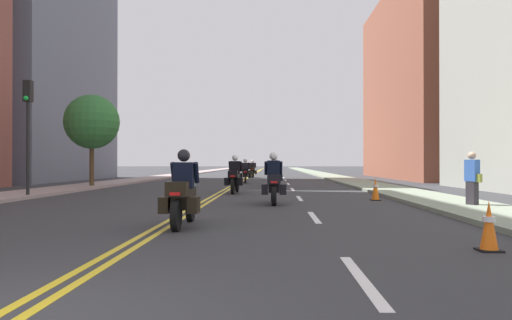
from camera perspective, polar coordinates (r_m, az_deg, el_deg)
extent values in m
plane|color=#323336|center=(51.39, -0.52, -1.81)|extent=(264.00, 264.00, 0.00)
cube|color=gray|center=(52.29, -8.98, -1.72)|extent=(2.49, 144.00, 0.12)
cube|color=gray|center=(51.63, 8.06, -1.74)|extent=(2.49, 144.00, 0.12)
cube|color=yellow|center=(51.40, -0.65, -1.81)|extent=(0.12, 132.00, 0.01)
cube|color=yellow|center=(51.38, -0.38, -1.81)|extent=(0.12, 132.00, 0.01)
cube|color=silver|center=(5.57, 12.65, -13.83)|extent=(0.14, 2.40, 0.01)
cube|color=silver|center=(11.44, 7.03, -6.87)|extent=(0.14, 2.40, 0.01)
cube|color=silver|center=(17.40, 5.28, -4.64)|extent=(0.14, 2.40, 0.01)
cube|color=silver|center=(23.38, 4.43, -3.54)|extent=(0.14, 2.40, 0.01)
cube|color=silver|center=(29.37, 3.92, -2.90)|extent=(0.14, 2.40, 0.01)
cube|color=silver|center=(35.36, 3.59, -2.47)|extent=(0.14, 2.40, 0.01)
cube|color=silver|center=(41.36, 3.36, -2.16)|extent=(0.14, 2.40, 0.01)
cube|color=silver|center=(47.35, 3.18, -1.93)|extent=(0.14, 2.40, 0.01)
cube|color=silver|center=(53.35, 3.04, -1.76)|extent=(0.14, 2.40, 0.01)
cube|color=silver|center=(59.35, 2.93, -1.62)|extent=(0.14, 2.40, 0.01)
cube|color=#95513C|center=(43.39, 20.34, 8.56)|extent=(7.53, 20.09, 16.04)
cube|color=#2D3847|center=(44.29, 25.01, 3.18)|extent=(0.04, 16.87, 0.90)
cube|color=#2D3847|center=(44.78, 25.00, 8.82)|extent=(0.04, 16.87, 0.90)
cube|color=#2D3847|center=(45.69, 24.98, 14.29)|extent=(0.04, 16.87, 0.90)
cylinder|color=black|center=(10.62, -7.93, -5.77)|extent=(0.13, 0.60, 0.60)
cylinder|color=black|center=(9.12, -9.65, -6.66)|extent=(0.13, 0.60, 0.60)
cube|color=silver|center=(10.59, -7.93, -4.03)|extent=(0.14, 0.32, 0.04)
cube|color=black|center=(9.84, -8.72, -4.56)|extent=(0.33, 1.17, 0.40)
cube|color=black|center=(9.15, -9.54, -3.49)|extent=(0.40, 0.36, 0.28)
cube|color=red|center=(8.97, -9.79, -4.07)|extent=(0.20, 0.03, 0.06)
cube|color=black|center=(9.46, -10.93, -5.33)|extent=(0.20, 0.44, 0.32)
cube|color=black|center=(9.35, -7.57, -5.39)|extent=(0.20, 0.44, 0.32)
cube|color=#B2C1CC|center=(10.31, -8.20, -2.25)|extent=(0.36, 0.12, 0.36)
cube|color=black|center=(9.77, -8.77, -1.84)|extent=(0.40, 0.26, 0.54)
cylinder|color=black|center=(9.97, -9.96, -1.52)|extent=(0.10, 0.28, 0.45)
cylinder|color=black|center=(9.88, -7.24, -1.54)|extent=(0.10, 0.28, 0.45)
sphere|color=black|center=(9.80, -8.74, 0.55)|extent=(0.26, 0.26, 0.26)
cylinder|color=black|center=(15.82, 2.08, -3.97)|extent=(0.15, 0.61, 0.61)
cylinder|color=black|center=(14.32, 2.19, -4.35)|extent=(0.15, 0.61, 0.61)
cube|color=silver|center=(15.80, 2.08, -2.79)|extent=(0.15, 0.32, 0.04)
cube|color=black|center=(15.05, 2.13, -3.09)|extent=(0.34, 1.15, 0.40)
cube|color=black|center=(14.37, 2.18, -2.34)|extent=(0.41, 0.37, 0.28)
cube|color=red|center=(14.18, 2.20, -2.69)|extent=(0.20, 0.03, 0.06)
cube|color=black|center=(14.60, 1.06, -3.57)|extent=(0.21, 0.44, 0.32)
cube|color=black|center=(14.62, 3.26, -3.56)|extent=(0.21, 0.44, 0.32)
cube|color=#B2C1CC|center=(15.52, 2.09, -1.60)|extent=(0.36, 0.13, 0.36)
cube|color=black|center=(14.99, 2.13, -1.20)|extent=(0.40, 0.27, 0.60)
cylinder|color=black|center=(15.13, 1.21, -1.00)|extent=(0.10, 0.28, 0.45)
cylinder|color=black|center=(15.14, 3.03, -1.00)|extent=(0.10, 0.28, 0.45)
sphere|color=white|center=(15.02, 2.13, 0.48)|extent=(0.26, 0.26, 0.26)
cylinder|color=black|center=(21.12, -2.29, -2.97)|extent=(0.14, 0.68, 0.68)
cylinder|color=black|center=(19.58, -2.83, -3.18)|extent=(0.14, 0.68, 0.68)
cube|color=silver|center=(21.11, -2.29, -2.00)|extent=(0.15, 0.33, 0.04)
cube|color=black|center=(20.34, -2.55, -2.29)|extent=(0.37, 1.20, 0.40)
cube|color=black|center=(19.64, -2.80, -1.71)|extent=(0.42, 0.38, 0.28)
cube|color=red|center=(19.45, -2.87, -1.96)|extent=(0.20, 0.04, 0.06)
cube|color=black|center=(19.92, -3.52, -2.61)|extent=(0.22, 0.45, 0.32)
cube|color=black|center=(19.85, -1.91, -2.62)|extent=(0.22, 0.45, 0.32)
cube|color=#B2C1CC|center=(20.82, -2.38, -1.20)|extent=(0.37, 0.14, 0.36)
cube|color=black|center=(20.28, -2.57, -0.93)|extent=(0.41, 0.28, 0.57)
cylinder|color=black|center=(20.46, -3.18, -0.78)|extent=(0.11, 0.29, 0.45)
cylinder|color=black|center=(20.40, -1.84, -0.78)|extent=(0.11, 0.29, 0.45)
sphere|color=white|center=(20.31, -2.56, 0.27)|extent=(0.26, 0.26, 0.26)
cylinder|color=black|center=(26.41, 2.30, -2.48)|extent=(0.13, 0.66, 0.66)
cylinder|color=black|center=(24.92, 2.38, -2.60)|extent=(0.13, 0.66, 0.66)
cube|color=silver|center=(26.40, 2.30, -1.72)|extent=(0.15, 0.32, 0.04)
cube|color=black|center=(25.66, 2.34, -1.91)|extent=(0.34, 1.13, 0.40)
cube|color=black|center=(24.98, 2.38, -1.45)|extent=(0.41, 0.37, 0.28)
cube|color=red|center=(24.79, 2.39, -1.64)|extent=(0.20, 0.03, 0.06)
cube|color=black|center=(25.21, 1.73, -2.17)|extent=(0.21, 0.44, 0.32)
cube|color=black|center=(25.22, 3.00, -2.17)|extent=(0.21, 0.44, 0.32)
cube|color=#B2C1CC|center=(26.12, 2.32, -1.05)|extent=(0.36, 0.13, 0.36)
cube|color=black|center=(25.60, 2.34, -0.89)|extent=(0.40, 0.27, 0.52)
cylinder|color=black|center=(25.74, 1.80, -0.78)|extent=(0.11, 0.28, 0.45)
cylinder|color=black|center=(25.75, 2.87, -0.78)|extent=(0.11, 0.28, 0.45)
sphere|color=white|center=(25.63, 2.34, 0.00)|extent=(0.26, 0.26, 0.26)
cylinder|color=black|center=(31.46, -1.28, -2.16)|extent=(0.14, 0.64, 0.63)
cylinder|color=black|center=(29.94, -1.31, -2.25)|extent=(0.14, 0.64, 0.63)
cube|color=silver|center=(31.45, -1.28, -1.54)|extent=(0.15, 0.33, 0.04)
cube|color=black|center=(30.69, -1.29, -1.68)|extent=(0.37, 1.17, 0.40)
cube|color=black|center=(30.00, -1.31, -1.29)|extent=(0.42, 0.38, 0.28)
cube|color=red|center=(29.81, -1.31, -1.45)|extent=(0.20, 0.04, 0.06)
cube|color=black|center=(30.24, -1.83, -1.89)|extent=(0.22, 0.45, 0.32)
cube|color=black|center=(30.23, -0.77, -1.89)|extent=(0.22, 0.45, 0.32)
cube|color=#B2C1CC|center=(31.17, -1.28, -0.96)|extent=(0.37, 0.14, 0.36)
cube|color=black|center=(30.63, -1.30, -0.81)|extent=(0.41, 0.28, 0.53)
cylinder|color=black|center=(30.79, -1.74, -0.72)|extent=(0.11, 0.29, 0.45)
cylinder|color=black|center=(30.78, -0.85, -0.72)|extent=(0.11, 0.29, 0.45)
sphere|color=white|center=(30.66, -1.29, -0.06)|extent=(0.26, 0.26, 0.26)
cylinder|color=black|center=(36.99, 2.33, -1.89)|extent=(0.14, 0.64, 0.63)
cylinder|color=black|center=(35.40, 2.25, -1.96)|extent=(0.14, 0.64, 0.63)
cube|color=silver|center=(36.98, 2.33, -1.37)|extent=(0.15, 0.33, 0.04)
cube|color=black|center=(36.19, 2.29, -1.48)|extent=(0.37, 1.22, 0.40)
cube|color=black|center=(35.47, 2.25, -1.15)|extent=(0.41, 0.38, 0.28)
cube|color=red|center=(35.28, 2.24, -1.28)|extent=(0.20, 0.04, 0.06)
cube|color=black|center=(35.72, 1.81, -1.65)|extent=(0.22, 0.45, 0.32)
cube|color=black|center=(35.70, 2.71, -1.66)|extent=(0.22, 0.45, 0.32)
cube|color=#B2C1CC|center=(36.69, 2.32, -0.87)|extent=(0.36, 0.14, 0.36)
cube|color=black|center=(36.13, 2.29, -0.70)|extent=(0.41, 0.28, 0.58)
cylinder|color=black|center=(36.29, 1.91, -0.62)|extent=(0.11, 0.28, 0.45)
cylinder|color=black|center=(36.27, 2.67, -0.62)|extent=(0.11, 0.28, 0.45)
sphere|color=white|center=(36.16, 2.29, -0.02)|extent=(0.26, 0.26, 0.26)
cylinder|color=black|center=(42.35, -0.34, -1.70)|extent=(0.13, 0.62, 0.62)
cylinder|color=black|center=(40.85, -0.46, -1.75)|extent=(0.13, 0.62, 0.62)
cube|color=silver|center=(42.34, -0.34, -1.26)|extent=(0.15, 0.32, 0.04)
cube|color=black|center=(41.59, -0.40, -1.34)|extent=(0.34, 1.15, 0.40)
cube|color=black|center=(40.91, -0.45, -1.05)|extent=(0.41, 0.37, 0.28)
cube|color=red|center=(40.72, -0.47, -1.17)|extent=(0.20, 0.03, 0.06)
cube|color=black|center=(41.16, -0.82, -1.49)|extent=(0.21, 0.44, 0.32)
cube|color=black|center=(41.13, -0.05, -1.49)|extent=(0.21, 0.44, 0.32)
cube|color=#B2C1CC|center=(42.07, -0.36, -0.81)|extent=(0.36, 0.13, 0.36)
cube|color=black|center=(41.54, -0.40, -0.70)|extent=(0.40, 0.27, 0.53)
cylinder|color=black|center=(41.70, -0.72, -0.63)|extent=(0.11, 0.28, 0.45)
cylinder|color=black|center=(41.67, -0.06, -0.63)|extent=(0.11, 0.28, 0.45)
sphere|color=white|center=(41.57, -0.40, -0.14)|extent=(0.26, 0.26, 0.26)
cylinder|color=black|center=(47.70, 2.06, -1.54)|extent=(0.15, 0.65, 0.64)
cylinder|color=black|center=(46.10, 1.96, -1.58)|extent=(0.15, 0.65, 0.64)
cube|color=silver|center=(47.69, 2.06, -1.13)|extent=(0.16, 0.33, 0.04)
cube|color=black|center=(46.89, 2.01, -1.22)|extent=(0.38, 1.23, 0.40)
cube|color=black|center=(46.17, 1.96, -0.96)|extent=(0.42, 0.38, 0.28)
cube|color=red|center=(45.98, 1.95, -1.06)|extent=(0.20, 0.04, 0.06)
cube|color=black|center=(46.43, 1.63, -1.35)|extent=(0.22, 0.45, 0.32)
cube|color=black|center=(46.40, 2.33, -1.35)|extent=(0.22, 0.45, 0.32)
cube|color=#B2C1CC|center=(47.40, 2.04, -0.75)|extent=(0.37, 0.14, 0.36)
cube|color=black|center=(46.84, 2.01, -0.63)|extent=(0.41, 0.28, 0.56)
cylinder|color=black|center=(47.00, 1.73, -0.57)|extent=(0.11, 0.29, 0.45)
cylinder|color=black|center=(46.97, 2.31, -0.57)|extent=(0.11, 0.29, 0.45)
sphere|color=black|center=(46.87, 2.01, -0.12)|extent=(0.26, 0.26, 0.26)
cube|color=black|center=(16.90, 14.28, -4.72)|extent=(0.34, 0.34, 0.03)
cone|color=orange|center=(16.87, 14.28, -3.37)|extent=(0.27, 0.27, 0.77)
cylinder|color=white|center=(16.87, 14.28, -3.05)|extent=(0.18, 0.18, 0.08)
cube|color=black|center=(7.85, 26.38, -9.76)|extent=(0.32, 0.32, 0.03)
cone|color=orange|center=(7.80, 26.37, -7.05)|extent=(0.26, 0.26, 0.72)
cylinder|color=white|center=(7.79, 26.37, -6.43)|extent=(0.17, 0.17, 0.08)
cylinder|color=black|center=(19.43, -25.90, 1.18)|extent=(0.12, 0.12, 3.63)
cube|color=black|center=(19.61, -25.88, 7.51)|extent=(0.28, 0.28, 0.80)
sphere|color=green|center=(19.44, -26.09, 6.75)|extent=(0.18, 0.18, 0.18)
cube|color=#2A262C|center=(14.73, 24.70, -3.88)|extent=(0.31, 0.34, 0.78)
cube|color=#345EB2|center=(14.70, 24.70, -1.17)|extent=(0.36, 0.42, 0.62)
sphere|color=tan|center=(14.70, 24.69, 0.50)|extent=(0.22, 0.22, 0.22)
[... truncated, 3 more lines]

